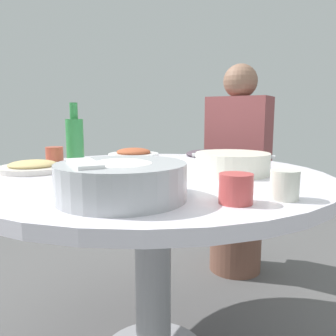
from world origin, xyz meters
TOP-DOWN VIEW (x-y plane):
  - round_dining_table at (0.00, 0.00)m, footprint 1.20×1.20m
  - rice_bowl at (0.28, -0.26)m, footprint 0.31×0.31m
  - soup_bowl at (0.17, 0.21)m, footprint 0.25×0.25m
  - dish_noodles at (-0.28, -0.33)m, footprint 0.24×0.24m
  - dish_eggplant at (-0.15, 0.38)m, footprint 0.24×0.24m
  - dish_stirfry at (-0.40, 0.15)m, footprint 0.23×0.23m
  - green_bottle at (-0.35, -0.14)m, footprint 0.07×0.07m
  - tea_cup_near at (0.46, -0.07)m, footprint 0.08×0.08m
  - tea_cup_far at (0.50, 0.05)m, footprint 0.07×0.07m
  - tea_cup_side at (-0.50, -0.18)m, footprint 0.07×0.07m
  - stool_for_diner_left at (-0.38, 0.83)m, footprint 0.30×0.30m
  - diner_left at (-0.38, 0.83)m, footprint 0.43×0.44m

SIDE VIEW (x-z plane):
  - stool_for_diner_left at x=-0.38m, z-range 0.00..0.44m
  - round_dining_table at x=0.00m, z-range 0.24..0.96m
  - dish_noodles at x=-0.28m, z-range 0.72..0.76m
  - dish_stirfry at x=-0.40m, z-range 0.72..0.76m
  - dish_eggplant at x=-0.15m, z-range 0.72..0.76m
  - tea_cup_side at x=-0.50m, z-range 0.72..0.78m
  - soup_bowl at x=0.17m, z-range 0.72..0.79m
  - tea_cup_near at x=0.46m, z-range 0.72..0.79m
  - tea_cup_far at x=0.50m, z-range 0.72..0.79m
  - diner_left at x=-0.38m, z-range 0.38..1.14m
  - rice_bowl at x=0.28m, z-range 0.72..0.81m
  - green_bottle at x=-0.35m, z-range 0.70..0.94m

